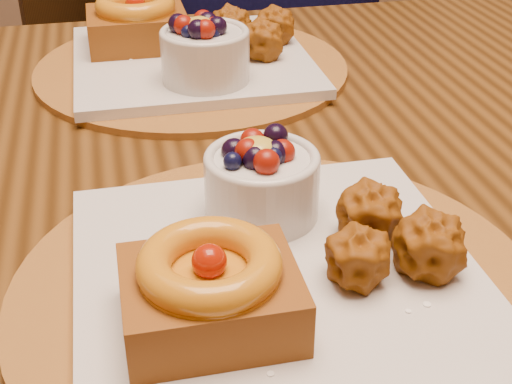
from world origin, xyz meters
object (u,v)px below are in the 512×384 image
(place_setting_near, at_px, (273,261))
(chair_far, at_px, (142,84))
(place_setting_far, at_px, (189,50))
(dining_table, at_px, (225,219))

(place_setting_near, height_order, chair_far, chair_far)
(place_setting_near, bearing_deg, chair_far, 91.50)
(chair_far, bearing_deg, place_setting_far, -109.11)
(place_setting_near, bearing_deg, place_setting_far, 90.12)
(place_setting_near, distance_m, place_setting_far, 0.43)
(place_setting_near, xyz_separation_m, place_setting_far, (-0.00, 0.43, 0.00))
(dining_table, xyz_separation_m, place_setting_near, (-0.00, -0.22, 0.10))
(place_setting_far, bearing_deg, place_setting_near, -89.88)
(dining_table, relative_size, place_setting_near, 4.21)
(dining_table, bearing_deg, place_setting_far, 90.96)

